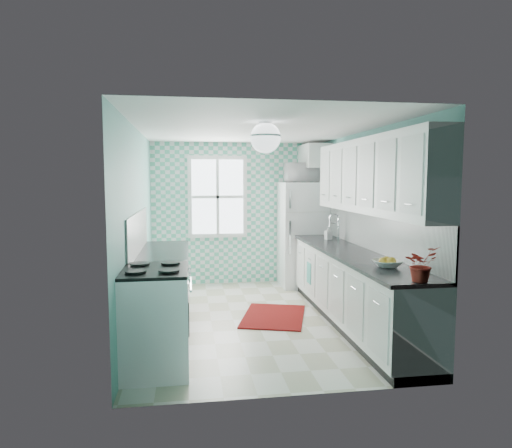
{
  "coord_description": "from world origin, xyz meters",
  "views": [
    {
      "loc": [
        -0.86,
        -5.88,
        1.86
      ],
      "look_at": [
        0.05,
        0.25,
        1.25
      ],
      "focal_mm": 32.0,
      "sensor_mm": 36.0,
      "label": 1
    }
  ],
  "objects": [
    {
      "name": "upper_cabinets_right",
      "position": [
        1.33,
        -0.6,
        1.9
      ],
      "size": [
        0.33,
        3.2,
        0.9
      ],
      "primitive_type": "cube",
      "color": "white",
      "rests_on": "wall_right"
    },
    {
      "name": "soap_bottle",
      "position": [
        1.25,
        0.79,
        1.04
      ],
      "size": [
        0.11,
        0.11,
        0.21
      ],
      "primitive_type": "imported",
      "rotation": [
        0.0,
        0.0,
        0.2
      ],
      "color": "#A4B9CC",
      "rests_on": "countertop_right"
    },
    {
      "name": "dish_towel",
      "position": [
        0.89,
        0.56,
        0.48
      ],
      "size": [
        0.07,
        0.2,
        0.31
      ],
      "primitive_type": "cube",
      "rotation": [
        0.0,
        0.0,
        0.27
      ],
      "color": "#53A089",
      "rests_on": "base_cabinets_right"
    },
    {
      "name": "backsplash_left",
      "position": [
        -1.49,
        -0.07,
        1.2
      ],
      "size": [
        0.02,
        2.15,
        0.51
      ],
      "primitive_type": "cube",
      "color": "white",
      "rests_on": "wall_left"
    },
    {
      "name": "accent_wall",
      "position": [
        0.0,
        2.19,
        1.25
      ],
      "size": [
        3.0,
        0.01,
        2.5
      ],
      "primitive_type": "cube",
      "color": "#54BF9D",
      "rests_on": "wall_back"
    },
    {
      "name": "upper_cabinet_fridge",
      "position": [
        1.3,
        1.83,
        2.25
      ],
      "size": [
        0.4,
        0.74,
        0.4
      ],
      "primitive_type": "cube",
      "color": "white",
      "rests_on": "wall_right"
    },
    {
      "name": "wall_front",
      "position": [
        0.0,
        -2.21,
        1.25
      ],
      "size": [
        3.0,
        0.02,
        2.5
      ],
      "primitive_type": "cube",
      "color": "#61A99E",
      "rests_on": "floor"
    },
    {
      "name": "fridge",
      "position": [
        1.11,
        1.81,
        0.9
      ],
      "size": [
        0.79,
        0.78,
        1.81
      ],
      "rotation": [
        0.0,
        0.0,
        0.02
      ],
      "color": "white",
      "rests_on": "floor"
    },
    {
      "name": "wall_left",
      "position": [
        -1.51,
        0.0,
        1.25
      ],
      "size": [
        0.02,
        4.4,
        2.5
      ],
      "primitive_type": "cube",
      "color": "#61A99E",
      "rests_on": "floor"
    },
    {
      "name": "microwave",
      "position": [
        1.11,
        1.81,
        1.97
      ],
      "size": [
        0.61,
        0.42,
        0.33
      ],
      "primitive_type": "imported",
      "rotation": [
        0.0,
        0.0,
        3.17
      ],
      "color": "white",
      "rests_on": "fridge"
    },
    {
      "name": "backsplash_right",
      "position": [
        1.49,
        -0.4,
        1.2
      ],
      "size": [
        0.02,
        3.6,
        0.51
      ],
      "primitive_type": "cube",
      "color": "white",
      "rests_on": "wall_right"
    },
    {
      "name": "window",
      "position": [
        -0.35,
        2.16,
        1.55
      ],
      "size": [
        1.04,
        0.05,
        1.44
      ],
      "color": "white",
      "rests_on": "wall_back"
    },
    {
      "name": "rug",
      "position": [
        0.26,
        0.05,
        0.01
      ],
      "size": [
        1.09,
        1.32,
        0.02
      ],
      "primitive_type": "cube",
      "rotation": [
        0.0,
        0.0,
        -0.3
      ],
      "color": "maroon",
      "rests_on": "floor"
    },
    {
      "name": "base_cabinets_right",
      "position": [
        1.2,
        -0.4,
        0.45
      ],
      "size": [
        0.6,
        3.6,
        0.9
      ],
      "primitive_type": "cube",
      "color": "white",
      "rests_on": "floor"
    },
    {
      "name": "wall_right",
      "position": [
        1.51,
        0.0,
        1.25
      ],
      "size": [
        0.02,
        4.4,
        2.5
      ],
      "primitive_type": "cube",
      "color": "#61A99E",
      "rests_on": "floor"
    },
    {
      "name": "base_cabinets_left",
      "position": [
        -1.2,
        -0.07,
        0.45
      ],
      "size": [
        0.6,
        2.15,
        0.9
      ],
      "primitive_type": "cube",
      "color": "white",
      "rests_on": "floor"
    },
    {
      "name": "fruit_bowl",
      "position": [
        1.2,
        -1.4,
        0.98
      ],
      "size": [
        0.31,
        0.31,
        0.07
      ],
      "primitive_type": "imported",
      "rotation": [
        0.0,
        0.0,
        -0.03
      ],
      "color": "silver",
      "rests_on": "countertop_right"
    },
    {
      "name": "countertop_right",
      "position": [
        1.19,
        -0.4,
        0.92
      ],
      "size": [
        0.63,
        3.6,
        0.04
      ],
      "primitive_type": "cube",
      "color": "black",
      "rests_on": "base_cabinets_right"
    },
    {
      "name": "potted_plant",
      "position": [
        1.2,
        -2.1,
        1.1
      ],
      "size": [
        0.36,
        0.34,
        0.32
      ],
      "primitive_type": "imported",
      "rotation": [
        0.0,
        0.0,
        0.37
      ],
      "color": "#A3031D",
      "rests_on": "countertop_right"
    },
    {
      "name": "floor",
      "position": [
        0.0,
        0.0,
        -0.01
      ],
      "size": [
        3.0,
        4.4,
        0.02
      ],
      "primitive_type": "cube",
      "color": "silver",
      "rests_on": "ground"
    },
    {
      "name": "wall_back",
      "position": [
        0.0,
        2.21,
        1.25
      ],
      "size": [
        3.0,
        0.02,
        2.5
      ],
      "primitive_type": "cube",
      "color": "#61A99E",
      "rests_on": "floor"
    },
    {
      "name": "ceiling",
      "position": [
        0.0,
        0.0,
        2.51
      ],
      "size": [
        3.0,
        4.4,
        0.02
      ],
      "primitive_type": "cube",
      "color": "white",
      "rests_on": "wall_back"
    },
    {
      "name": "sink",
      "position": [
        1.2,
        0.73,
        0.93
      ],
      "size": [
        0.52,
        0.44,
        0.53
      ],
      "rotation": [
        0.0,
        0.0,
        -0.04
      ],
      "color": "silver",
      "rests_on": "countertop_right"
    },
    {
      "name": "stove",
      "position": [
        -1.2,
        -1.45,
        0.52
      ],
      "size": [
        0.65,
        0.82,
        0.99
      ],
      "rotation": [
        0.0,
        0.0,
        0.03
      ],
      "color": "silver",
      "rests_on": "floor"
    },
    {
      "name": "countertop_left",
      "position": [
        -1.19,
        -0.07,
        0.92
      ],
      "size": [
        0.63,
        2.15,
        0.04
      ],
      "primitive_type": "cube",
      "color": "black",
      "rests_on": "base_cabinets_left"
    },
    {
      "name": "ceiling_light",
      "position": [
        0.0,
        -0.8,
        2.32
      ],
      "size": [
        0.34,
        0.34,
        0.35
      ],
      "color": "silver",
      "rests_on": "ceiling"
    }
  ]
}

